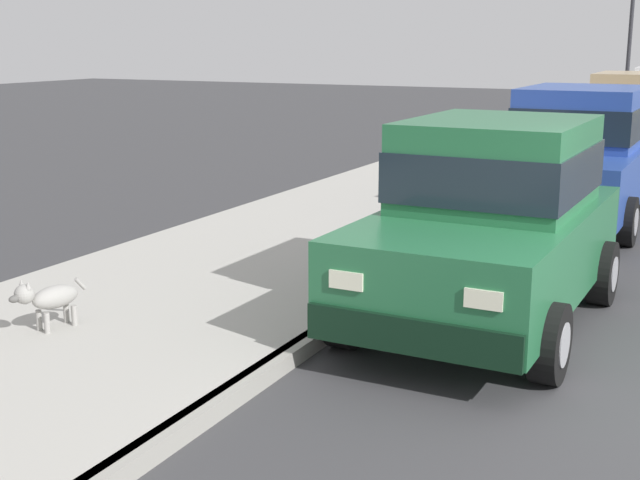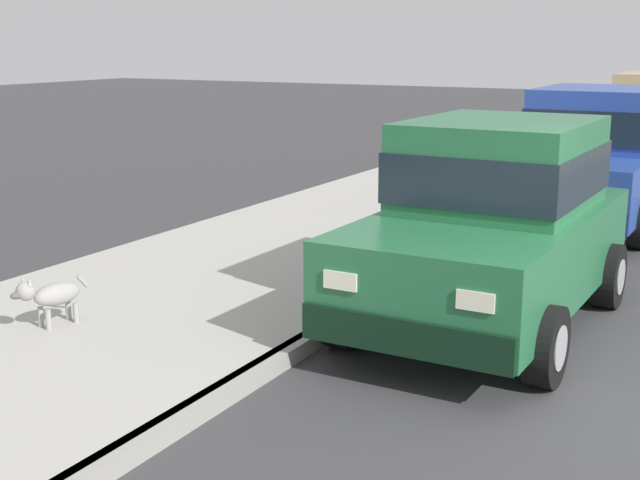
# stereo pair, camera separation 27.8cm
# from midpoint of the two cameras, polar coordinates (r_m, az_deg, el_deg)

# --- Properties ---
(curb) EXTENTS (0.16, 64.00, 0.14)m
(curb) POSITION_cam_midpoint_polar(r_m,az_deg,el_deg) (7.30, -2.27, -7.09)
(curb) COLOR gray
(curb) RESTS_ON ground
(sidewalk) EXTENTS (3.60, 64.00, 0.14)m
(sidewalk) POSITION_cam_midpoint_polar(r_m,az_deg,el_deg) (8.27, -13.31, -4.99)
(sidewalk) COLOR #A8A59E
(sidewalk) RESTS_ON ground
(car_green_hatchback) EXTENTS (2.00, 3.83, 1.88)m
(car_green_hatchback) POSITION_cam_midpoint_polar(r_m,az_deg,el_deg) (8.06, 10.23, 1.35)
(car_green_hatchback) COLOR #23663D
(car_green_hatchback) RESTS_ON ground
(car_blue_sedan) EXTENTS (2.07, 4.62, 1.92)m
(car_blue_sedan) POSITION_cam_midpoint_polar(r_m,az_deg,el_deg) (13.10, 16.15, 5.55)
(car_blue_sedan) COLOR #28479E
(car_blue_sedan) RESTS_ON ground
(car_tan_sedan) EXTENTS (2.07, 4.62, 1.92)m
(car_tan_sedan) POSITION_cam_midpoint_polar(r_m,az_deg,el_deg) (18.95, 19.64, 7.49)
(car_tan_sedan) COLOR tan
(car_tan_sedan) RESTS_ON ground
(dog_grey) EXTENTS (0.30, 0.75, 0.49)m
(dog_grey) POSITION_cam_midpoint_polar(r_m,az_deg,el_deg) (7.83, -18.43, -3.62)
(dog_grey) COLOR #999691
(dog_grey) RESTS_ON sidewalk
(street_lamp) EXTENTS (0.36, 0.36, 4.42)m
(street_lamp) POSITION_cam_midpoint_polar(r_m,az_deg,el_deg) (28.21, 19.52, 13.02)
(street_lamp) COLOR #2D2D33
(street_lamp) RESTS_ON sidewalk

